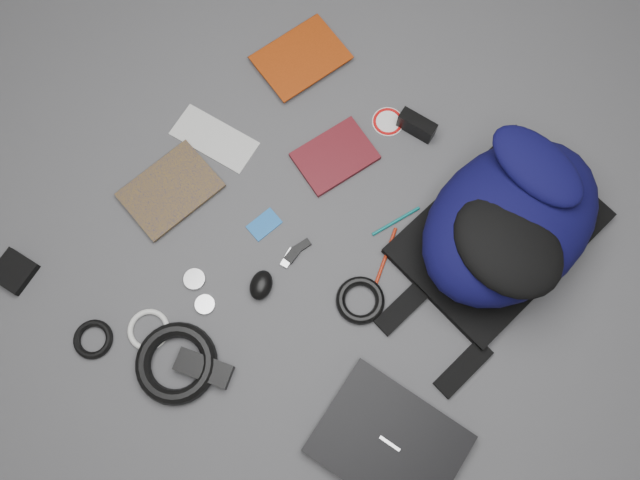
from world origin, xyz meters
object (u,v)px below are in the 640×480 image
Objects in this scene: laptop at (389,443)px; dvd_case at (335,156)px; compact_camera at (417,125)px; power_brick at (204,368)px; comic_book at (151,167)px; textbook_red at (282,36)px; mouse at (261,285)px; pouch at (14,271)px; backpack at (510,221)px.

dvd_case is at bearing 133.19° from laptop.
compact_camera is (0.13, 0.19, 0.02)m from dvd_case.
compact_camera is at bearing 69.82° from power_brick.
compact_camera is at bearing 57.93° from comic_book.
textbook_red is 1.74× the size of power_brick.
dvd_case is (0.38, 0.30, -0.00)m from comic_book.
dvd_case is at bearing -14.22° from textbook_red.
mouse is (-0.09, -0.58, -0.01)m from compact_camera.
textbook_red is at bearing 79.91° from pouch.
compact_camera reaches higher than mouse.
backpack is at bearing -23.20° from compact_camera.
laptop is at bearing -22.23° from textbook_red.
textbook_red is 0.52m from comic_book.
dvd_case is at bearing 78.40° from mouse.
backpack is 0.82m from power_brick.
textbook_red is (-0.83, 0.75, -0.00)m from laptop.
comic_book is at bearing 127.97° from power_brick.
power_brick is (0.43, -0.34, 0.01)m from comic_book.
dvd_case is at bearing 52.66° from comic_book.
dvd_case is at bearing 55.56° from pouch.
laptop reaches higher than textbook_red.
power_brick reaches higher than comic_book.
textbook_red is at bearing 168.42° from dvd_case.
compact_camera is at bearing 55.34° from pouch.
compact_camera is at bearing 16.00° from textbook_red.
laptop and power_brick have the same top height.
pouch is at bearing -128.53° from backpack.
textbook_red is at bearing 174.62° from compact_camera.
pouch is at bearing -126.38° from compact_camera.
compact_camera reaches higher than power_brick.
comic_book is at bearing 164.96° from laptop.
pouch is at bearing 174.10° from power_brick.
backpack is at bearing 93.58° from laptop.
laptop is at bearing -64.19° from compact_camera.
backpack is at bearing 8.24° from textbook_red.
backpack is at bearing 39.00° from pouch.
laptop is 0.92m from comic_book.
laptop reaches higher than pouch.
backpack is at bearing 29.47° from dvd_case.
textbook_red is 2.32× the size of compact_camera.
mouse reaches higher than power_brick.
laptop is at bearing -34.32° from mouse.
laptop is at bearing 0.16° from comic_book.
compact_camera is (-0.37, 0.72, 0.01)m from laptop.
textbook_red is 0.39m from dvd_case.
compact_camera is 1.13× the size of pouch.
backpack is at bearing 37.49° from comic_book.
backpack is 0.37m from compact_camera.
dvd_case is 0.40m from mouse.
compact_camera is (0.46, -0.03, 0.02)m from textbook_red.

